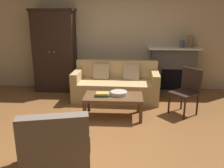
% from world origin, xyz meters
% --- Properties ---
extents(ground_plane, '(9.60, 9.60, 0.00)m').
position_xyz_m(ground_plane, '(0.00, 0.00, 0.00)').
color(ground_plane, brown).
extents(back_wall, '(7.20, 0.10, 2.80)m').
position_xyz_m(back_wall, '(0.00, 2.55, 1.40)').
color(back_wall, beige).
rests_on(back_wall, ground).
extents(fireplace, '(1.26, 0.48, 1.12)m').
position_xyz_m(fireplace, '(1.55, 2.30, 0.57)').
color(fireplace, '#4C4947').
rests_on(fireplace, ground).
extents(armoire, '(1.06, 0.57, 2.03)m').
position_xyz_m(armoire, '(-1.40, 2.22, 1.02)').
color(armoire, black).
rests_on(armoire, ground).
extents(couch, '(1.94, 0.91, 0.86)m').
position_xyz_m(couch, '(0.16, 1.59, 0.32)').
color(couch, tan).
rests_on(couch, ground).
extents(coffee_table, '(1.10, 0.60, 0.42)m').
position_xyz_m(coffee_table, '(0.15, 0.57, 0.37)').
color(coffee_table, brown).
rests_on(coffee_table, ground).
extents(fruit_bowl, '(0.32, 0.32, 0.07)m').
position_xyz_m(fruit_bowl, '(0.26, 0.61, 0.46)').
color(fruit_bowl, beige).
rests_on(fruit_bowl, coffee_table).
extents(book_stack, '(0.26, 0.18, 0.07)m').
position_xyz_m(book_stack, '(-0.04, 0.55, 0.45)').
color(book_stack, '#427A4C').
rests_on(book_stack, coffee_table).
extents(mantel_vase_slate, '(0.12, 0.12, 0.17)m').
position_xyz_m(mantel_vase_slate, '(1.73, 2.28, 1.21)').
color(mantel_vase_slate, '#565B66').
rests_on(mantel_vase_slate, fireplace).
extents(mantel_vase_bronze, '(0.13, 0.13, 0.28)m').
position_xyz_m(mantel_vase_bronze, '(1.93, 2.28, 1.26)').
color(mantel_vase_bronze, olive).
rests_on(mantel_vase_bronze, fireplace).
extents(armchair_near_left, '(0.92, 0.93, 0.88)m').
position_xyz_m(armchair_near_left, '(-0.44, -1.23, 0.32)').
color(armchair_near_left, '#756656').
rests_on(armchair_near_left, ground).
extents(side_chair_wooden, '(0.62, 0.62, 0.90)m').
position_xyz_m(side_chair_wooden, '(1.58, 0.83, 0.51)').
color(side_chair_wooden, black).
rests_on(side_chair_wooden, ground).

